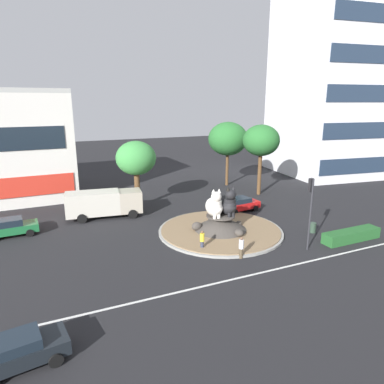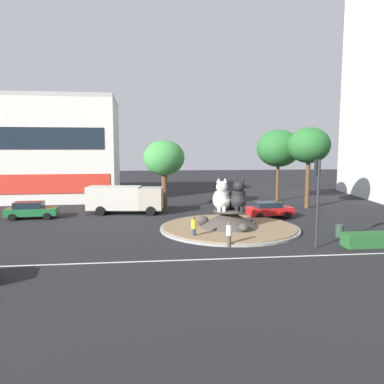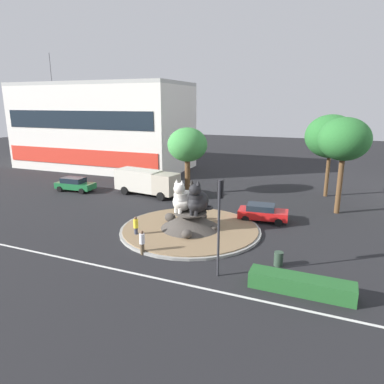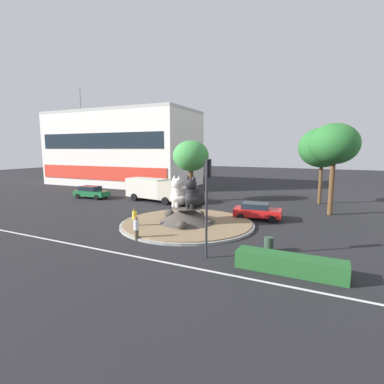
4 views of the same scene
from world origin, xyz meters
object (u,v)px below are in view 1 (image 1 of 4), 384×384
object	(u,v)px
cat_statue_white	(214,206)
litter_bin	(313,228)
traffic_light_mast	(310,201)
second_tree_near_tower	(261,141)
broadleaf_tree_behind_island	(136,159)
pedestrian_yellow_shirt	(202,240)
third_tree_left	(228,139)
cat_statue_black	(227,204)
office_tower	(334,78)
pedestrian_white_shirt	(241,247)
sedan_on_far_lane	(9,227)
hatchback_near_shophouse	(16,352)
delivery_box_truck	(104,203)
parked_car_right	(240,204)

from	to	relation	value
cat_statue_white	litter_bin	bearing A→B (deg)	76.68
traffic_light_mast	second_tree_near_tower	size ratio (longest dim) A/B	0.66
cat_statue_white	broadleaf_tree_behind_island	bearing A→B (deg)	-147.99
traffic_light_mast	pedestrian_yellow_shirt	distance (m)	8.79
third_tree_left	litter_bin	bearing A→B (deg)	-95.80
second_tree_near_tower	pedestrian_yellow_shirt	world-z (taller)	second_tree_near_tower
second_tree_near_tower	litter_bin	bearing A→B (deg)	-103.71
cat_statue_black	third_tree_left	size ratio (longest dim) A/B	0.32
office_tower	second_tree_near_tower	bearing A→B (deg)	-150.62
cat_statue_white	litter_bin	distance (m)	9.02
broadleaf_tree_behind_island	cat_statue_black	bearing A→B (deg)	-62.48
cat_statue_white	pedestrian_white_shirt	size ratio (longest dim) A/B	1.54
office_tower	broadleaf_tree_behind_island	world-z (taller)	office_tower
cat_statue_white	third_tree_left	bearing A→B (deg)	157.04
sedan_on_far_lane	third_tree_left	bearing A→B (deg)	14.77
broadleaf_tree_behind_island	hatchback_near_shophouse	world-z (taller)	broadleaf_tree_behind_island
second_tree_near_tower	third_tree_left	world-z (taller)	third_tree_left
sedan_on_far_lane	delivery_box_truck	world-z (taller)	delivery_box_truck
sedan_on_far_lane	delivery_box_truck	size ratio (longest dim) A/B	0.61
traffic_light_mast	broadleaf_tree_behind_island	world-z (taller)	broadleaf_tree_behind_island
cat_statue_black	traffic_light_mast	world-z (taller)	traffic_light_mast
cat_statue_white	cat_statue_black	xyz separation A→B (m)	(1.26, -0.07, 0.04)
broadleaf_tree_behind_island	office_tower	bearing A→B (deg)	10.82
office_tower	pedestrian_white_shirt	bearing A→B (deg)	-136.06
second_tree_near_tower	third_tree_left	xyz separation A→B (m)	(-1.24, 5.91, -0.28)
third_tree_left	second_tree_near_tower	bearing A→B (deg)	-78.18
hatchback_near_shophouse	delivery_box_truck	world-z (taller)	delivery_box_truck
sedan_on_far_lane	litter_bin	size ratio (longest dim) A/B	5.09
pedestrian_white_shirt	parked_car_right	bearing A→B (deg)	20.07
office_tower	broadleaf_tree_behind_island	size ratio (longest dim) A/B	4.07
pedestrian_white_shirt	hatchback_near_shophouse	xyz separation A→B (m)	(-14.71, -5.32, -0.10)
office_tower	pedestrian_white_shirt	distance (m)	39.61
broadleaf_tree_behind_island	parked_car_right	xyz separation A→B (m)	(9.50, -5.80, -4.61)
pedestrian_white_shirt	traffic_light_mast	bearing A→B (deg)	-46.23
hatchback_near_shophouse	second_tree_near_tower	bearing A→B (deg)	28.75
cat_statue_white	broadleaf_tree_behind_island	xyz separation A→B (m)	(-4.12, 10.25, 2.89)
third_tree_left	parked_car_right	bearing A→B (deg)	-112.90
office_tower	litter_bin	xyz separation A→B (m)	(-21.25, -20.13, -14.35)
pedestrian_yellow_shirt	pedestrian_white_shirt	bearing A→B (deg)	55.83
broadleaf_tree_behind_island	hatchback_near_shophouse	size ratio (longest dim) A/B	1.67
hatchback_near_shophouse	delivery_box_truck	distance (m)	20.24
cat_statue_white	delivery_box_truck	distance (m)	11.58
pedestrian_yellow_shirt	litter_bin	xyz separation A→B (m)	(10.62, -0.59, -0.40)
office_tower	sedan_on_far_lane	bearing A→B (deg)	-159.98
broadleaf_tree_behind_island	parked_car_right	distance (m)	12.05
cat_statue_white	pedestrian_yellow_shirt	xyz separation A→B (m)	(-2.57, -2.90, -1.66)
cat_statue_black	sedan_on_far_lane	world-z (taller)	cat_statue_black
office_tower	third_tree_left	size ratio (longest dim) A/B	3.42
pedestrian_white_shirt	broadleaf_tree_behind_island	bearing A→B (deg)	64.08
cat_statue_black	broadleaf_tree_behind_island	size ratio (longest dim) A/B	0.38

